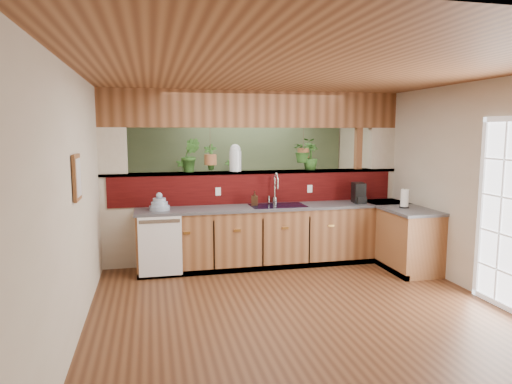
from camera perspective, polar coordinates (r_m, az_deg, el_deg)
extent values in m
cube|color=#4F2C18|center=(6.03, 2.90, -11.73)|extent=(4.60, 7.00, 0.01)
cube|color=brown|center=(5.72, 3.08, 13.66)|extent=(4.60, 7.00, 0.01)
cube|color=beige|center=(9.13, -3.08, 3.22)|extent=(4.60, 0.02, 2.60)
cube|color=beige|center=(2.61, 24.89, -8.50)|extent=(4.60, 0.02, 2.60)
cube|color=beige|center=(5.56, -20.44, -0.05)|extent=(0.02, 7.00, 2.60)
cube|color=beige|center=(6.74, 22.15, 1.12)|extent=(0.02, 7.00, 2.60)
cube|color=beige|center=(7.12, -0.04, -3.08)|extent=(4.60, 0.15, 1.35)
cube|color=#410808|center=(6.97, 0.12, 0.43)|extent=(4.40, 0.02, 0.45)
cube|color=brown|center=(7.03, -0.04, 2.50)|extent=(4.60, 0.21, 0.04)
cube|color=brown|center=(7.01, -0.04, 10.30)|extent=(4.60, 0.15, 0.55)
cube|color=beige|center=(6.85, -17.50, 4.78)|extent=(0.40, 0.15, 0.70)
cube|color=beige|center=(7.75, 15.33, 5.15)|extent=(0.40, 0.15, 0.70)
cube|color=brown|center=(7.60, 12.56, 2.17)|extent=(0.10, 0.10, 2.60)
cube|color=brown|center=(7.03, -0.04, 2.50)|extent=(4.60, 0.21, 0.04)
cube|color=brown|center=(7.01, -0.04, 10.30)|extent=(4.60, 0.15, 0.55)
cube|color=#526645|center=(9.11, -3.06, 3.21)|extent=(4.55, 0.02, 2.55)
cube|color=brown|center=(6.88, 2.70, -5.56)|extent=(4.10, 0.60, 0.86)
cube|color=#434448|center=(6.79, 2.73, -1.86)|extent=(4.14, 0.64, 0.04)
cube|color=brown|center=(7.16, 17.35, -5.38)|extent=(0.60, 1.48, 0.86)
cube|color=#434448|center=(7.08, 17.50, -1.82)|extent=(0.64, 1.52, 0.04)
cube|color=brown|center=(7.53, 15.67, -4.68)|extent=(0.60, 0.60, 0.86)
cube|color=#434448|center=(7.45, 15.80, -1.30)|extent=(0.64, 0.64, 0.04)
cube|color=black|center=(6.73, 3.31, -9.31)|extent=(4.10, 0.06, 0.08)
cube|color=black|center=(7.13, 15.33, -8.60)|extent=(0.06, 1.48, 0.08)
cube|color=white|center=(6.32, -11.87, -6.70)|extent=(0.58, 0.02, 0.82)
cube|color=#B7B7B2|center=(6.23, -11.96, -3.62)|extent=(0.54, 0.01, 0.05)
cube|color=black|center=(6.79, 2.73, -1.82)|extent=(0.82, 0.50, 0.03)
cube|color=black|center=(6.75, 1.17, -2.59)|extent=(0.34, 0.40, 0.16)
cube|color=black|center=(6.86, 4.25, -2.46)|extent=(0.34, 0.40, 0.16)
cube|color=white|center=(5.75, 29.23, -2.83)|extent=(0.06, 1.02, 2.16)
cube|color=brown|center=(4.74, -21.49, 1.70)|extent=(0.03, 0.35, 0.45)
cube|color=silver|center=(4.74, -21.31, 1.70)|extent=(0.01, 0.27, 0.37)
cylinder|color=#B7B7B2|center=(6.97, 2.35, -1.02)|extent=(0.07, 0.07, 0.10)
cylinder|color=#B7B7B2|center=(6.95, 2.36, 0.46)|extent=(0.02, 0.02, 0.28)
torus|color=#B7B7B2|center=(6.86, 2.52, 1.56)|extent=(0.20, 0.10, 0.21)
cylinder|color=#B7B7B2|center=(6.78, 2.72, 0.89)|extent=(0.02, 0.02, 0.12)
cylinder|color=#B7B7B2|center=(6.94, 1.63, -0.89)|extent=(0.03, 0.03, 0.10)
cylinder|color=#90A1BA|center=(6.53, -11.97, -1.95)|extent=(0.28, 0.28, 0.06)
cylinder|color=#90A1BA|center=(6.52, -11.98, -1.45)|extent=(0.23, 0.23, 0.05)
cylinder|color=#90A1BA|center=(6.51, -11.99, -0.98)|extent=(0.18, 0.18, 0.05)
sphere|color=#90A1BA|center=(6.50, -12.01, -0.44)|extent=(0.09, 0.09, 0.09)
imported|color=#3C2516|center=(6.77, -0.18, -0.80)|extent=(0.12, 0.12, 0.21)
cube|color=black|center=(7.20, 12.69, -0.09)|extent=(0.17, 0.27, 0.31)
cube|color=black|center=(7.13, 12.99, -1.01)|extent=(0.15, 0.10, 0.10)
cylinder|color=silver|center=(7.15, 12.90, -0.65)|extent=(0.08, 0.08, 0.08)
cylinder|color=black|center=(6.92, 18.03, -1.80)|extent=(0.13, 0.13, 0.02)
cylinder|color=#B7B7B2|center=(6.90, 18.08, -0.71)|extent=(0.02, 0.02, 0.29)
cylinder|color=white|center=(6.90, 18.08, -0.71)|extent=(0.11, 0.11, 0.25)
cylinder|color=silver|center=(6.95, -2.61, 3.87)|extent=(0.19, 0.19, 0.31)
sphere|color=silver|center=(6.94, -2.62, 5.31)|extent=(0.16, 0.16, 0.16)
imported|color=#28541D|center=(6.85, -8.20, 4.57)|extent=(0.32, 0.28, 0.50)
imported|color=#28541D|center=(7.26, 6.81, 4.46)|extent=(0.28, 0.28, 0.43)
cylinder|color=brown|center=(6.88, -5.75, 6.28)|extent=(0.01, 0.01, 0.42)
cylinder|color=brown|center=(6.89, -5.72, 4.05)|extent=(0.18, 0.18, 0.16)
imported|color=#28541D|center=(6.88, -5.74, 6.02)|extent=(0.25, 0.21, 0.39)
cylinder|color=brown|center=(7.21, 5.94, 6.67)|extent=(0.01, 0.01, 0.33)
cylinder|color=brown|center=(7.22, 5.92, 4.87)|extent=(0.18, 0.18, 0.15)
imported|color=#28541D|center=(7.21, 5.94, 6.70)|extent=(0.34, 0.30, 0.38)
cube|color=black|center=(8.92, -5.41, -2.09)|extent=(1.61, 0.54, 1.06)
imported|color=#28541D|center=(8.77, -9.16, 2.68)|extent=(0.26, 0.20, 0.46)
imported|color=#28541D|center=(8.88, -3.21, 2.72)|extent=(0.30, 0.30, 0.43)
imported|color=#28541D|center=(8.65, 3.87, -3.16)|extent=(0.75, 0.67, 0.76)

